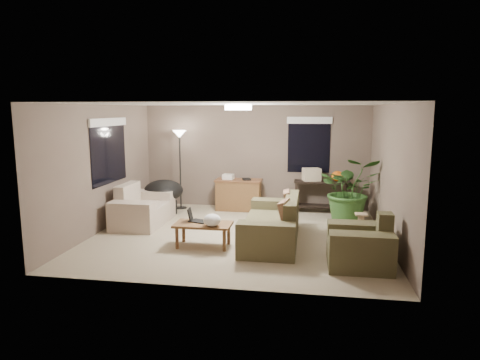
% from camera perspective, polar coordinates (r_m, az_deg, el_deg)
% --- Properties ---
extents(room_shell, '(5.50, 5.50, 5.50)m').
position_cam_1_polar(room_shell, '(8.06, -0.23, 1.17)').
color(room_shell, tan).
rests_on(room_shell, ground).
extents(main_sofa, '(0.95, 2.20, 0.85)m').
position_cam_1_polar(main_sofa, '(7.87, 4.48, -6.17)').
color(main_sofa, brown).
rests_on(main_sofa, ground).
extents(throw_pillows, '(0.31, 1.37, 0.47)m').
position_cam_1_polar(throw_pillows, '(7.77, 6.40, -3.70)').
color(throw_pillows, '#8C7251').
rests_on(throw_pillows, main_sofa).
extents(loveseat, '(0.90, 1.60, 0.85)m').
position_cam_1_polar(loveseat, '(9.32, -12.95, -3.91)').
color(loveseat, beige).
rests_on(loveseat, ground).
extents(armchair, '(0.95, 1.00, 0.85)m').
position_cam_1_polar(armchair, '(6.96, 15.74, -8.57)').
color(armchair, brown).
rests_on(armchair, ground).
extents(coffee_table, '(1.00, 0.55, 0.42)m').
position_cam_1_polar(coffee_table, '(7.61, -4.94, -6.23)').
color(coffee_table, brown).
rests_on(coffee_table, ground).
extents(laptop, '(0.40, 0.33, 0.24)m').
position_cam_1_polar(laptop, '(7.71, -5.99, -5.10)').
color(laptop, black).
rests_on(laptop, coffee_table).
extents(plastic_bag, '(0.35, 0.33, 0.21)m').
position_cam_1_polar(plastic_bag, '(7.38, -3.73, -5.35)').
color(plastic_bag, white).
rests_on(plastic_bag, coffee_table).
extents(desk, '(1.10, 0.50, 0.75)m').
position_cam_1_polar(desk, '(10.29, -0.20, -1.97)').
color(desk, brown).
rests_on(desk, ground).
extents(desk_papers, '(0.71, 0.30, 0.12)m').
position_cam_1_polar(desk_papers, '(10.23, -1.07, 0.38)').
color(desk_papers, silver).
rests_on(desk_papers, desk).
extents(console_table, '(1.30, 0.40, 0.75)m').
position_cam_1_polar(console_table, '(10.25, 10.85, -1.84)').
color(console_table, black).
rests_on(console_table, ground).
extents(pumpkin, '(0.32, 0.32, 0.24)m').
position_cam_1_polar(pumpkin, '(10.19, 12.89, 0.50)').
color(pumpkin, orange).
rests_on(pumpkin, console_table).
extents(cardboard_box, '(0.46, 0.39, 0.29)m').
position_cam_1_polar(cardboard_box, '(10.17, 9.52, 0.73)').
color(cardboard_box, beige).
rests_on(cardboard_box, console_table).
extents(papasan_chair, '(1.14, 1.14, 0.80)m').
position_cam_1_polar(papasan_chair, '(10.07, -10.14, -1.86)').
color(papasan_chair, black).
rests_on(papasan_chair, ground).
extents(floor_lamp, '(0.32, 0.32, 1.91)m').
position_cam_1_polar(floor_lamp, '(10.42, -8.06, 4.86)').
color(floor_lamp, black).
rests_on(floor_lamp, ground).
extents(ceiling_fixture, '(0.50, 0.50, 0.10)m').
position_cam_1_polar(ceiling_fixture, '(7.98, -0.23, 9.66)').
color(ceiling_fixture, white).
rests_on(ceiling_fixture, room_shell).
extents(houseplant, '(1.28, 1.42, 1.11)m').
position_cam_1_polar(houseplant, '(9.42, 14.45, -2.24)').
color(houseplant, '#2D5923').
rests_on(houseplant, ground).
extents(cat_scratching_post, '(0.32, 0.32, 0.50)m').
position_cam_1_polar(cat_scratching_post, '(8.30, 15.78, -6.24)').
color(cat_scratching_post, tan).
rests_on(cat_scratching_post, ground).
extents(window_left, '(0.05, 1.56, 1.33)m').
position_cam_1_polar(window_left, '(9.14, -17.10, 5.10)').
color(window_left, black).
rests_on(window_left, room_shell).
extents(window_back, '(1.06, 0.05, 1.33)m').
position_cam_1_polar(window_back, '(10.37, 9.20, 5.86)').
color(window_back, black).
rests_on(window_back, room_shell).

